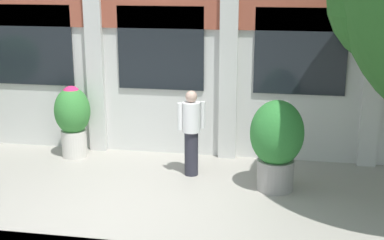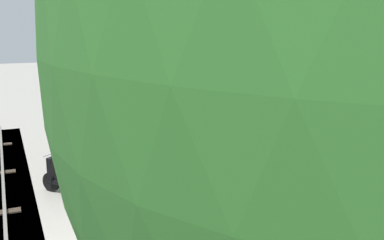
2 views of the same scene
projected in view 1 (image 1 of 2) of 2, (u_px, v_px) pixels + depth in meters
The scene contains 4 objects.
ground_plane at pixel (122, 210), 8.73m from camera, with size 80.00×80.00×0.00m, color #9E998E.
potted_plant_fluted_column at pixel (277, 141), 9.33m from camera, with size 0.94×0.94×1.63m.
potted_plant_stone_basin at pixel (73, 116), 11.05m from camera, with size 0.74×0.74×1.51m.
resident_by_doorway at pixel (191, 130), 10.02m from camera, with size 0.49×0.34×1.65m.
Camera 1 is at (2.52, -7.70, 3.75)m, focal length 50.00 mm.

